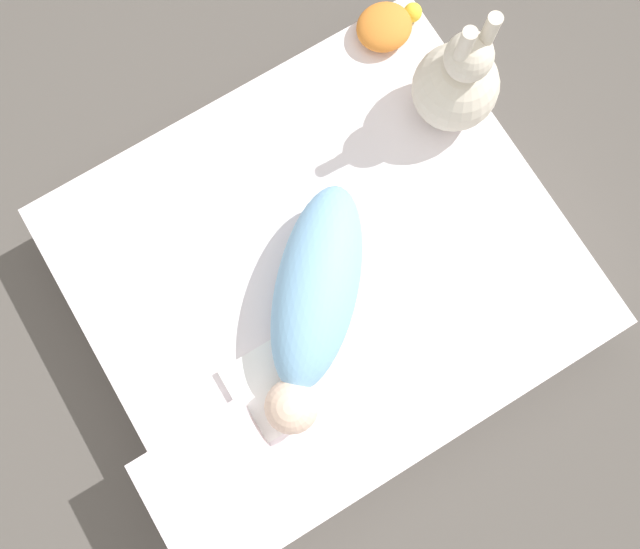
{
  "coord_description": "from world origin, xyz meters",
  "views": [
    {
      "loc": [
        -0.15,
        -0.24,
        1.67
      ],
      "look_at": [
        -0.02,
        -0.02,
        0.25
      ],
      "focal_mm": 35.0,
      "sensor_mm": 36.0,
      "label": 1
    }
  ],
  "objects_px": {
    "bunny_plush": "(457,83)",
    "turtle_plush": "(386,26)",
    "swaddled_baby": "(314,298)",
    "pillow": "(219,492)"
  },
  "relations": [
    {
      "from": "bunny_plush",
      "to": "turtle_plush",
      "type": "distance_m",
      "value": 0.27
    },
    {
      "from": "swaddled_baby",
      "to": "pillow",
      "type": "distance_m",
      "value": 0.47
    },
    {
      "from": "swaddled_baby",
      "to": "bunny_plush",
      "type": "bearing_deg",
      "value": 158.27
    },
    {
      "from": "swaddled_baby",
      "to": "bunny_plush",
      "type": "xyz_separation_m",
      "value": [
        0.54,
        0.26,
        0.04
      ]
    },
    {
      "from": "swaddled_baby",
      "to": "pillow",
      "type": "xyz_separation_m",
      "value": [
        -0.4,
        -0.25,
        -0.05
      ]
    },
    {
      "from": "swaddled_baby",
      "to": "turtle_plush",
      "type": "height_order",
      "value": "swaddled_baby"
    },
    {
      "from": "swaddled_baby",
      "to": "turtle_plush",
      "type": "relative_size",
      "value": 2.72
    },
    {
      "from": "swaddled_baby",
      "to": "turtle_plush",
      "type": "distance_m",
      "value": 0.73
    },
    {
      "from": "pillow",
      "to": "turtle_plush",
      "type": "xyz_separation_m",
      "value": [
        0.92,
        0.76,
        -0.01
      ]
    },
    {
      "from": "swaddled_baby",
      "to": "bunny_plush",
      "type": "relative_size",
      "value": 1.38
    }
  ]
}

